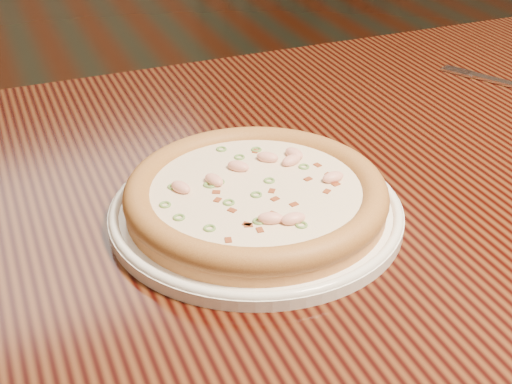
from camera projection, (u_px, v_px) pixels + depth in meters
name	position (u px, v px, depth m)	size (l,w,h in m)	color
ground	(203.00, 261.00, 1.92)	(9.00, 9.00, 0.00)	black
hero_table	(332.00, 244.00, 0.86)	(1.20, 0.80, 0.75)	black
plate	(256.00, 210.00, 0.73)	(0.30, 0.30, 0.02)	white
pizza	(256.00, 194.00, 0.72)	(0.27, 0.27, 0.03)	#C08745
fork	(502.00, 82.00, 1.04)	(0.10, 0.16, 0.00)	silver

